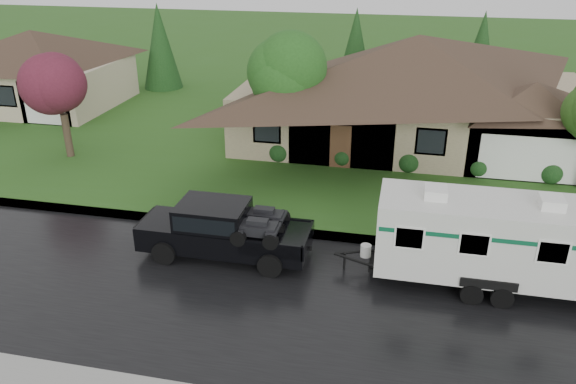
# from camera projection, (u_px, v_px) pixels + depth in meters

# --- Properties ---
(ground) EXTENTS (140.00, 140.00, 0.00)m
(ground) POSITION_uv_depth(u_px,v_px,m) (341.00, 272.00, 18.90)
(ground) COLOR #2B591B
(ground) RESTS_ON ground
(road) EXTENTS (140.00, 8.00, 0.01)m
(road) POSITION_uv_depth(u_px,v_px,m) (333.00, 306.00, 17.12)
(road) COLOR black
(road) RESTS_ON ground
(curb) EXTENTS (140.00, 0.50, 0.15)m
(curb) POSITION_uv_depth(u_px,v_px,m) (349.00, 238.00, 20.87)
(curb) COLOR gray
(curb) RESTS_ON ground
(lawn) EXTENTS (140.00, 26.00, 0.15)m
(lawn) POSITION_uv_depth(u_px,v_px,m) (374.00, 132.00, 32.21)
(lawn) COLOR #2B591B
(lawn) RESTS_ON ground
(house_main) EXTENTS (19.44, 10.80, 6.90)m
(house_main) POSITION_uv_depth(u_px,v_px,m) (421.00, 78.00, 29.28)
(house_main) COLOR gray
(house_main) RESTS_ON lawn
(house_far) EXTENTS (10.80, 8.64, 5.80)m
(house_far) POSITION_uv_depth(u_px,v_px,m) (37.00, 62.00, 35.97)
(house_far) COLOR tan
(house_far) RESTS_ON lawn
(tree_left_green) EXTENTS (3.71, 3.71, 6.14)m
(tree_left_green) POSITION_uv_depth(u_px,v_px,m) (288.00, 76.00, 26.08)
(tree_left_green) COLOR #382B1E
(tree_left_green) RESTS_ON lawn
(tree_red) EXTENTS (3.02, 3.02, 4.99)m
(tree_red) POSITION_uv_depth(u_px,v_px,m) (59.00, 89.00, 27.07)
(tree_red) COLOR #382B1E
(tree_red) RESTS_ON lawn
(shrub_row) EXTENTS (13.60, 1.00, 1.00)m
(shrub_row) POSITION_uv_depth(u_px,v_px,m) (409.00, 160.00, 26.52)
(shrub_row) COLOR #143814
(shrub_row) RESTS_ON lawn
(pickup_truck) EXTENTS (5.91, 2.25, 1.97)m
(pickup_truck) POSITION_uv_depth(u_px,v_px,m) (221.00, 228.00, 19.48)
(pickup_truck) COLOR black
(pickup_truck) RESTS_ON ground
(travel_trailer) EXTENTS (7.29, 2.56, 3.27)m
(travel_trailer) POSITION_uv_depth(u_px,v_px,m) (489.00, 237.00, 17.50)
(travel_trailer) COLOR silver
(travel_trailer) RESTS_ON ground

